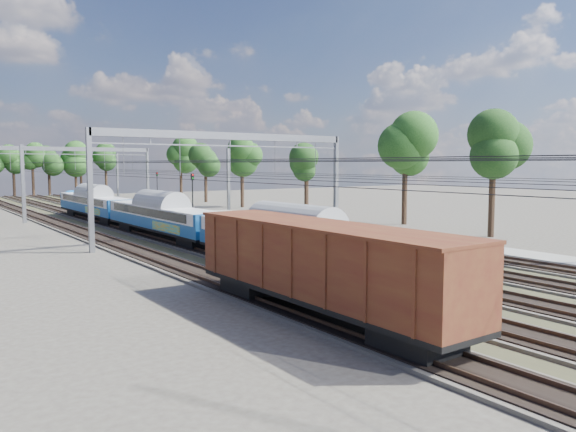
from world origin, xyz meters
TOP-DOWN VIEW (x-y plane):
  - track_bed at (-0.00, 45.00)m, footprint 21.00×130.00m
  - platform at (12.00, 20.00)m, footprint 3.00×70.00m
  - catenary at (0.33, 52.69)m, footprint 25.65×130.00m
  - tree_belt at (7.75, 92.91)m, footprint 39.47×101.89m
  - emu_train at (-4.50, 33.68)m, footprint 2.75×58.30m
  - freight_boxcar at (-9.00, 6.69)m, footprint 3.08×14.87m
  - worker at (2.42, 49.10)m, footprint 0.49×0.73m
  - signal_near at (1.39, 40.12)m, footprint 0.39×0.36m
  - signal_far at (11.84, 74.89)m, footprint 0.35×0.32m

SIDE VIEW (x-z plane):
  - track_bed at x=0.00m, z-range -0.07..0.27m
  - platform at x=12.00m, z-range 0.00..0.30m
  - worker at x=2.42m, z-range 0.00..1.97m
  - freight_boxcar at x=-9.00m, z-range 0.42..4.26m
  - emu_train at x=-4.50m, z-range 0.36..4.38m
  - signal_far at x=11.84m, z-range 0.68..5.81m
  - signal_near at x=1.39m, z-range 0.73..6.20m
  - catenary at x=0.33m, z-range 1.90..10.90m
  - tree_belt at x=7.75m, z-range 2.25..13.72m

